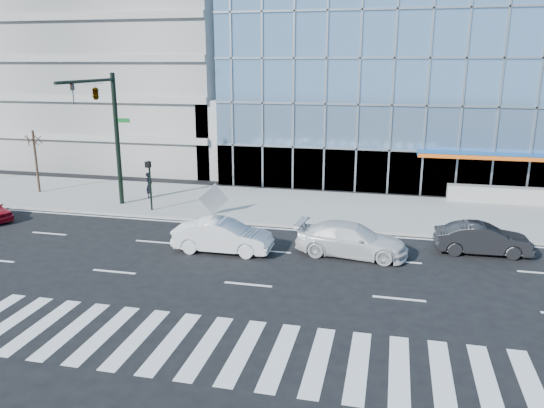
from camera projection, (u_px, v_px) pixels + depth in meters
The scene contains 13 objects.
ground at pixel (270, 251), 25.34m from camera, with size 160.00×160.00×0.00m, color black.
sidewalk at pixel (300, 207), 32.85m from camera, with size 120.00×8.00×0.15m, color gray.
theatre_building at pixel (501, 77), 44.81m from camera, with size 42.00×26.00×15.00m, color #7CA5CF.
parking_garage at pixel (131, 48), 51.54m from camera, with size 24.00×24.00×20.00m, color gray.
ramp_block at pixel (249, 135), 42.80m from camera, with size 6.00×8.00×6.00m, color gray.
traffic_signal at pixel (102, 109), 30.42m from camera, with size 1.14×5.74×8.00m.
ped_signal_post at pixel (149, 178), 31.28m from camera, with size 0.30×0.33×3.00m.
street_tree_near at pixel (33, 139), 35.32m from camera, with size 1.10×1.10×4.23m.
white_suv at pixel (351, 240), 24.68m from camera, with size 2.11×5.20×1.51m, color silver.
white_sedan at pixel (223, 236), 25.15m from camera, with size 1.63×4.68×1.54m, color silver.
dark_sedan at pixel (483, 239), 24.89m from camera, with size 1.52×4.34×1.43m, color black.
pedestrian at pixel (149, 185), 34.53m from camera, with size 0.61×0.40×1.66m, color black.
tilted_panel at pixel (214, 199), 30.76m from camera, with size 1.30×0.06×1.30m, color #AAAAAA.
Camera 1 is at (5.44, -23.25, 8.80)m, focal length 35.00 mm.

